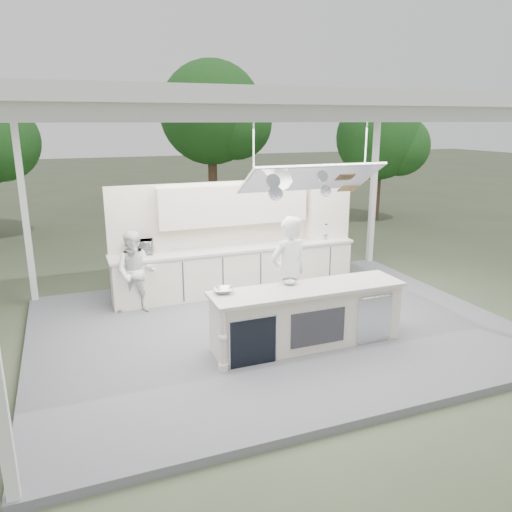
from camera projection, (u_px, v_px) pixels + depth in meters
name	position (u px, v px, depth m)	size (l,w,h in m)	color
ground	(273.00, 331.00, 8.71)	(90.00, 90.00, 0.00)	#495238
stage_deck	(273.00, 328.00, 8.70)	(8.00, 6.00, 0.12)	#59595D
tent	(275.00, 110.00, 7.73)	(8.20, 6.20, 3.86)	white
demo_island	(306.00, 316.00, 7.80)	(3.10, 0.79, 0.95)	white
back_counter	(237.00, 269.00, 10.26)	(5.08, 0.72, 0.95)	white
back_wall_unit	(253.00, 219.00, 10.35)	(5.05, 0.48, 2.25)	white
tree_cluster	(154.00, 129.00, 16.57)	(19.55, 9.40, 5.85)	brown
head_chef	(288.00, 274.00, 8.25)	(0.71, 0.47, 1.96)	white
sous_chef	(136.00, 272.00, 9.10)	(0.74, 0.58, 1.53)	silver
toaster_oven	(140.00, 247.00, 9.59)	(0.50, 0.34, 0.28)	#B7B9BF
bowl_large	(223.00, 291.00, 7.43)	(0.30, 0.30, 0.07)	silver
bowl_small	(290.00, 282.00, 7.84)	(0.23, 0.23, 0.07)	#B7BABF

